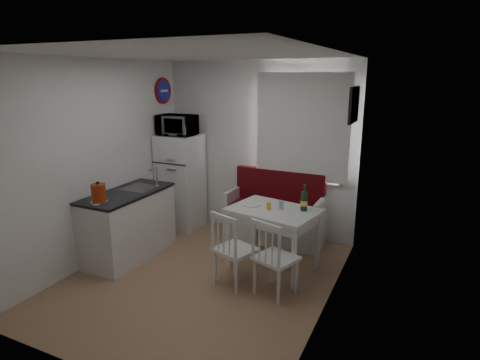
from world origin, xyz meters
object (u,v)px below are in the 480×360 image
object	(u,v)px
bench	(275,218)
kettle	(99,193)
microwave	(177,125)
dining_table	(274,216)
chair_left	(232,243)
chair_right	(273,251)
wine_bottle	(304,198)
kitchen_counter	(129,224)
fridge	(181,181)

from	to	relation	value
bench	kettle	bearing A→B (deg)	-129.00
kettle	microwave	bearing A→B (deg)	90.99
bench	kettle	xyz separation A→B (m)	(-1.53, -1.89, 0.69)
dining_table	chair_left	size ratio (longest dim) A/B	2.21
kettle	chair_right	bearing A→B (deg)	9.55
wine_bottle	dining_table	bearing A→B (deg)	-164.05
chair_left	bench	bearing A→B (deg)	110.80
wine_bottle	kettle	bearing A→B (deg)	-152.99
chair_left	chair_right	xyz separation A→B (m)	(0.50, 0.00, -0.01)
kitchen_counter	kettle	distance (m)	0.79
kitchen_counter	chair_left	world-z (taller)	kitchen_counter
dining_table	wine_bottle	size ratio (longest dim) A/B	3.54
bench	chair_left	size ratio (longest dim) A/B	2.71
chair_left	fridge	world-z (taller)	fridge
chair_left	chair_right	size ratio (longest dim) A/B	1.01
fridge	wine_bottle	world-z (taller)	fridge
bench	chair_left	bearing A→B (deg)	-88.16
kettle	fridge	bearing A→B (deg)	90.97
chair_right	fridge	bearing A→B (deg)	164.72
fridge	kettle	size ratio (longest dim) A/B	5.58
dining_table	chair_right	distance (m)	0.72
bench	wine_bottle	bearing A→B (deg)	-50.25
chair_right	microwave	bearing A→B (deg)	165.66
bench	wine_bottle	distance (m)	1.19
bench	chair_right	size ratio (longest dim) A/B	2.73
kitchen_counter	fridge	xyz separation A→B (m)	(0.02, 1.24, 0.29)
kitchen_counter	chair_left	xyz separation A→B (m)	(1.63, -0.19, 0.10)
bench	fridge	size ratio (longest dim) A/B	0.96
kitchen_counter	kettle	size ratio (longest dim) A/B	4.94
chair_left	fridge	distance (m)	2.16
chair_right	microwave	world-z (taller)	microwave
fridge	microwave	size ratio (longest dim) A/B	2.66
bench	chair_left	world-z (taller)	bench
fridge	kettle	world-z (taller)	fridge
wine_bottle	chair_right	bearing A→B (deg)	-97.48
bench	fridge	world-z (taller)	fridge
bench	chair_right	world-z (taller)	bench
chair_right	microwave	distance (m)	2.75
chair_right	fridge	size ratio (longest dim) A/B	0.35
fridge	wine_bottle	size ratio (longest dim) A/B	4.51
dining_table	kettle	size ratio (longest dim) A/B	4.39
bench	kettle	distance (m)	2.53
dining_table	chair_right	size ratio (longest dim) A/B	2.23
microwave	kettle	world-z (taller)	microwave
dining_table	microwave	xyz separation A→B (m)	(-1.86, 0.72, 0.95)
chair_right	microwave	xyz separation A→B (m)	(-2.11, 1.38, 1.10)
kitchen_counter	fridge	world-z (taller)	fridge
kitchen_counter	kettle	xyz separation A→B (m)	(0.05, -0.54, 0.58)
chair_left	fridge	xyz separation A→B (m)	(-1.61, 1.43, 0.19)
bench	dining_table	xyz separation A→B (m)	(0.30, -0.88, 0.36)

